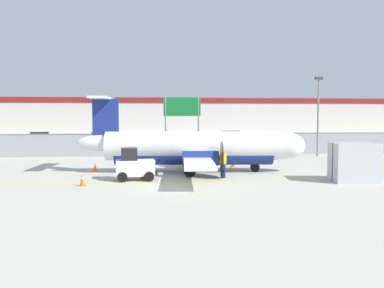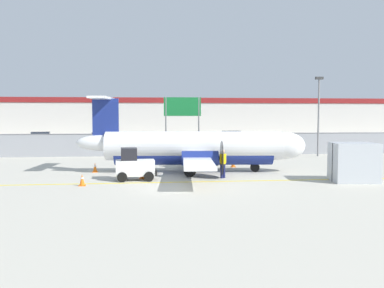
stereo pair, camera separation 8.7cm
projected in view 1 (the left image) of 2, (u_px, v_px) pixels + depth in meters
ground_plane at (185, 182)px, 24.02m from camera, size 140.00×140.00×0.01m
perimeter_fence at (168, 144)px, 39.80m from camera, size 98.00×0.10×2.10m
parking_lot_strip at (162, 146)px, 51.27m from camera, size 98.00×17.00×0.12m
background_building at (156, 119)px, 69.38m from camera, size 91.00×8.10×6.50m
commuter_airplane at (198, 148)px, 28.16m from camera, size 15.14×16.08×4.92m
baggage_tug at (134, 166)px, 24.62m from camera, size 2.39×1.49×1.88m
ground_crew_worker at (223, 162)px, 25.51m from camera, size 0.49×0.48×1.70m
cargo_container at (354, 162)px, 24.17m from camera, size 2.65×2.31×2.20m
traffic_cone_near_left at (233, 163)px, 31.01m from camera, size 0.36×0.36×0.64m
traffic_cone_near_right at (142, 173)px, 25.33m from camera, size 0.36×0.36×0.64m
traffic_cone_far_left at (82, 180)px, 22.70m from camera, size 0.36×0.36×0.64m
traffic_cone_far_right at (95, 168)px, 28.17m from camera, size 0.36×0.36×0.64m
parked_car_0 at (39, 138)px, 53.93m from camera, size 4.39×2.44×1.58m
parked_car_1 at (65, 142)px, 45.56m from camera, size 4.39×2.44×1.58m
parked_car_2 at (102, 139)px, 52.59m from camera, size 4.34×2.31×1.58m
parked_car_3 at (155, 141)px, 48.01m from camera, size 4.24×2.09×1.58m
parked_car_4 at (190, 142)px, 46.56m from camera, size 4.25×2.09×1.58m
parked_car_5 at (210, 140)px, 49.34m from camera, size 4.31×2.24×1.58m
parked_car_6 at (231, 137)px, 57.82m from camera, size 4.28×2.16×1.58m
parked_car_7 at (278, 139)px, 52.57m from camera, size 4.33×2.29×1.58m
apron_light_pole at (318, 109)px, 39.15m from camera, size 0.70×0.30×7.27m
highway_sign at (182, 111)px, 41.29m from camera, size 3.60×0.14×5.50m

